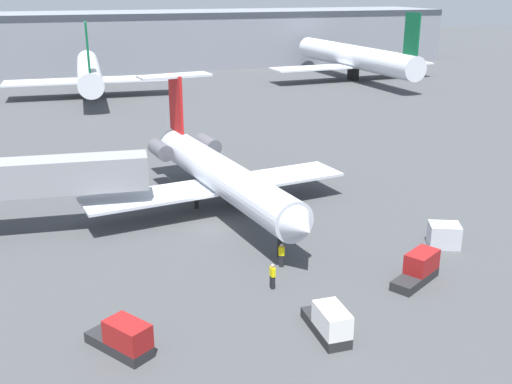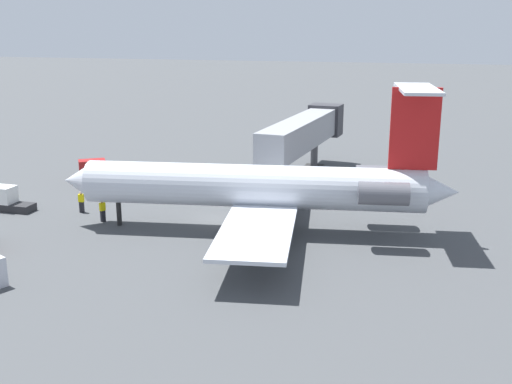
# 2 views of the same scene
# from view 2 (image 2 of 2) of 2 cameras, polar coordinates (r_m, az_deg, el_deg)

# --- Properties ---
(ground_plane) EXTENTS (400.00, 400.00, 0.10)m
(ground_plane) POSITION_cam_2_polar(r_m,az_deg,el_deg) (45.80, -3.31, -2.76)
(ground_plane) COLOR #424447
(regional_jet) EXTENTS (23.09, 27.71, 10.19)m
(regional_jet) POSITION_cam_2_polar(r_m,az_deg,el_deg) (42.64, 0.69, 0.61)
(regional_jet) COLOR silver
(regional_jet) RESTS_ON ground_plane
(jet_bridge) EXTENTS (18.82, 4.73, 6.11)m
(jet_bridge) POSITION_cam_2_polar(r_m,az_deg,el_deg) (58.14, 4.68, 5.65)
(jet_bridge) COLOR gray
(jet_bridge) RESTS_ON ground_plane
(ground_crew_marshaller) EXTENTS (0.47, 0.42, 1.69)m
(ground_crew_marshaller) POSITION_cam_2_polar(r_m,az_deg,el_deg) (46.75, -14.03, -1.67)
(ground_crew_marshaller) COLOR black
(ground_crew_marshaller) RESTS_ON ground_plane
(ground_crew_loader) EXTENTS (0.29, 0.42, 1.69)m
(ground_crew_loader) POSITION_cam_2_polar(r_m,az_deg,el_deg) (49.46, -15.88, -0.87)
(ground_crew_loader) COLOR black
(ground_crew_loader) RESTS_ON ground_plane
(baggage_tug_trailing) EXTENTS (3.38, 4.11, 1.90)m
(baggage_tug_trailing) POSITION_cam_2_polar(r_m,az_deg,el_deg) (59.67, -14.57, 1.93)
(baggage_tug_trailing) COLOR #262628
(baggage_tug_trailing) RESTS_ON ground_plane
(baggage_tug_spare) EXTENTS (1.48, 4.03, 1.90)m
(baggage_tug_spare) POSITION_cam_2_polar(r_m,az_deg,el_deg) (52.12, -22.31, -0.65)
(baggage_tug_spare) COLOR #262628
(baggage_tug_spare) RESTS_ON ground_plane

